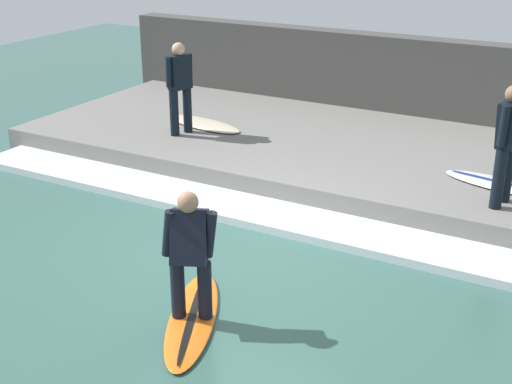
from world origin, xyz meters
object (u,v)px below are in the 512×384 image
(surfboard_riding, at_px, (192,318))
(surfboard_waiting_far, at_px, (204,124))
(surfer_waiting_near, at_px, (508,139))
(surfer_waiting_far, at_px, (180,83))
(surfboard_waiting_near, at_px, (501,184))
(surfer_riding, at_px, (190,249))

(surfboard_riding, distance_m, surfboard_waiting_far, 6.06)
(surfer_waiting_near, relative_size, surfer_waiting_far, 1.02)
(surfboard_waiting_near, bearing_deg, surfer_riding, 154.12)
(surfer_waiting_far, xyz_separation_m, surfboard_waiting_far, (0.61, -0.08, -0.88))
(surfboard_waiting_near, relative_size, surfboard_waiting_far, 1.00)
(surfer_waiting_near, xyz_separation_m, surfer_waiting_far, (0.56, 5.64, -0.02))
(surfboard_riding, relative_size, surfboard_waiting_far, 1.12)
(surfboard_waiting_near, bearing_deg, surfer_waiting_near, -170.33)
(surfboard_waiting_near, xyz_separation_m, surfboard_waiting_far, (0.48, 5.44, -0.00))
(surfboard_waiting_far, bearing_deg, surfboard_waiting_near, -95.01)
(surfboard_riding, relative_size, surfer_waiting_far, 1.24)
(surfer_riding, height_order, surfboard_waiting_far, surfer_riding)
(surfboard_waiting_far, bearing_deg, surfboard_riding, -148.33)
(surfboard_riding, height_order, surfboard_waiting_near, surfboard_waiting_near)
(surfboard_waiting_near, height_order, surfboard_waiting_far, surfboard_waiting_near)
(surfer_waiting_far, bearing_deg, surfboard_waiting_far, -7.02)
(surfer_riding, distance_m, surfer_waiting_far, 5.60)
(surfer_riding, relative_size, surfer_waiting_near, 0.88)
(surfboard_riding, relative_size, surfboard_waiting_near, 1.12)
(surfer_riding, bearing_deg, surfer_waiting_near, -30.96)
(surfboard_riding, distance_m, surfer_riding, 0.84)
(surfer_riding, xyz_separation_m, surfer_waiting_far, (4.54, 3.25, 0.43))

